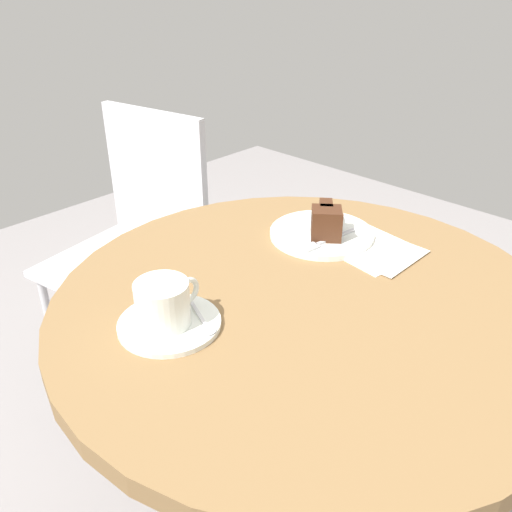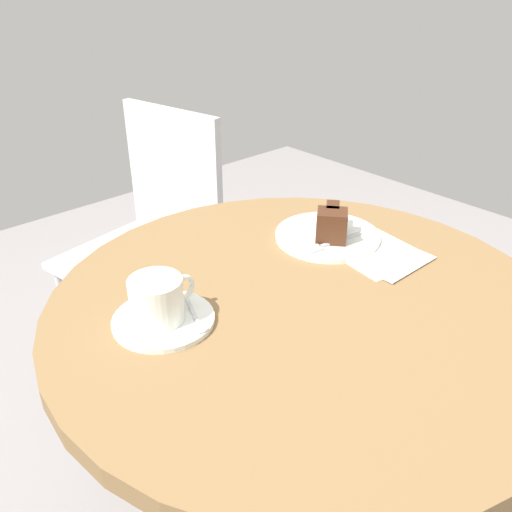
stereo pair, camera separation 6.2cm
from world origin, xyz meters
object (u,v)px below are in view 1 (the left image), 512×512
Objects in this scene: saucer at (170,324)px; teaspoon at (203,321)px; fork at (324,242)px; napkin at (375,250)px; cake_slice at (326,222)px; cake_plate at (322,234)px; coffee_cup at (163,302)px; cafe_chair at (139,234)px.

teaspoon is at bearing -48.92° from saucer.
fork is at bearing 115.82° from teaspoon.
fork is at bearing 127.52° from napkin.
fork is (-0.03, -0.02, -0.03)m from cake_slice.
teaspoon is 0.37m from cake_slice.
cake_plate is at bearing 120.59° from teaspoon.
fork is (0.37, -0.02, 0.01)m from saucer.
cake_slice reaches higher than napkin.
coffee_cup reaches higher than napkin.
cake_slice reaches higher than teaspoon.
cake_slice is (0.41, 0.00, 0.04)m from saucer.
saucer is 0.04m from coffee_cup.
cake_plate is (0.42, 0.01, -0.04)m from coffee_cup.
saucer is 1.14× the size of fork.
teaspoon is 0.34m from fork.
cake_slice reaches higher than saucer.
coffee_cup is 0.81× the size of fork.
coffee_cup is at bearing 179.87° from cake_slice.
napkin is (0.44, -0.10, -0.00)m from saucer.
coffee_cup is at bearing -41.28° from cafe_chair.
saucer is 0.91× the size of napkin.
saucer is 0.37m from fork.
cake_plate is 0.04m from cake_slice.
saucer is 0.41m from cake_slice.
fork is at bearing -2.73° from saucer.
cake_plate is 0.67m from cafe_chair.
coffee_cup is 0.54× the size of cake_plate.
coffee_cup is 0.46m from napkin.
fork is at bearing -11.21° from cafe_chair.
cafe_chair reaches higher than cake_plate.
teaspoon is (0.04, -0.04, -0.04)m from coffee_cup.
cafe_chair is at bearing 175.19° from teaspoon.
fork is at bearing -3.15° from coffee_cup.
cake_plate is at bearing 101.23° from napkin.
cake_plate is 1.51× the size of fork.
cake_plate is (0.38, 0.06, -0.01)m from teaspoon.
coffee_cup reaches higher than cake_plate.
saucer is 0.78m from cafe_chair.
napkin is (0.44, -0.10, -0.04)m from coffee_cup.
saucer is at bearing -179.70° from cake_slice.
napkin is (0.03, -0.10, -0.04)m from cake_slice.
coffee_cup is at bearing 166.95° from napkin.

